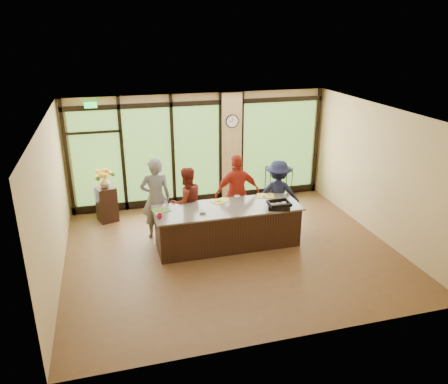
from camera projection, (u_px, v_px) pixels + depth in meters
floor at (231, 251)px, 9.56m from camera, size 7.00×7.00×0.00m
ceiling at (232, 114)px, 8.49m from camera, size 7.00×7.00×0.00m
back_wall at (200, 150)px, 11.73m from camera, size 7.00×0.00×7.00m
left_wall at (52, 204)px, 8.16m from camera, size 0.00×6.00×6.00m
right_wall at (380, 173)px, 9.89m from camera, size 0.00×6.00×6.00m
window_wall at (207, 153)px, 11.76m from camera, size 6.90×0.12×3.00m
island_base at (227, 227)px, 9.67m from camera, size 3.10×1.00×0.88m
countertop at (227, 208)px, 9.51m from camera, size 3.20×1.10×0.04m
wall_clock at (232, 121)px, 11.55m from camera, size 0.36×0.04×0.36m
cook_left at (156, 198)px, 9.91m from camera, size 0.70×0.46×1.90m
cook_midleft at (187, 203)px, 9.96m from camera, size 0.95×0.83×1.67m
cook_midright at (237, 193)px, 10.28m from camera, size 1.09×0.47×1.85m
cook_right at (278, 194)px, 10.50m from camera, size 1.22×0.95×1.66m
roasting_pan at (279, 207)px, 9.42m from camera, size 0.55×0.49×0.08m
mixing_bowl at (277, 206)px, 9.48m from camera, size 0.35×0.35×0.07m
cutting_board_left at (161, 210)px, 9.33m from camera, size 0.42×0.35×0.01m
cutting_board_center at (220, 201)px, 9.81m from camera, size 0.47×0.42×0.01m
cutting_board_right at (266, 196)px, 10.11m from camera, size 0.46×0.40×0.01m
prep_bowl_near at (159, 215)px, 9.06m from camera, size 0.14×0.14×0.04m
prep_bowl_mid at (202, 212)px, 9.19m from camera, size 0.16×0.16×0.05m
prep_bowl_far at (237, 197)px, 10.03m from camera, size 0.15×0.15×0.03m
red_ramekin at (160, 216)px, 8.93m from camera, size 0.15×0.15×0.09m
flower_stand at (107, 204)px, 10.91m from camera, size 0.56×0.56×0.89m
flower_vase at (104, 182)px, 10.70m from camera, size 0.27×0.27×0.27m
bar_cart at (279, 178)px, 12.29m from camera, size 0.82×0.66×0.98m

